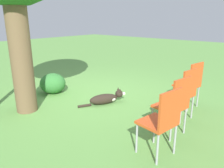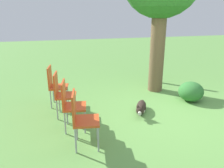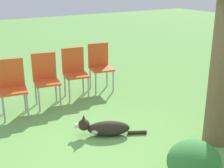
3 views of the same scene
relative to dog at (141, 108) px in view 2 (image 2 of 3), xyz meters
name	(u,v)px [view 2 (image 2 of 3)]	position (x,y,z in m)	size (l,w,h in m)	color
ground_plane	(167,113)	(0.56, -0.18, -0.12)	(30.00, 30.00, 0.00)	#609947
dog	(141,108)	(0.00, 0.00, 0.00)	(0.57, 1.00, 0.33)	#2D231C
fence_post	(157,61)	(1.37, 2.04, 0.58)	(0.11, 0.11, 1.38)	#937551
red_chair_0	(81,116)	(-1.47, -0.95, 0.44)	(0.49, 0.50, 0.97)	#D14C1E
red_chair_1	(70,102)	(-1.59, -0.32, 0.44)	(0.49, 0.50, 0.97)	#D14C1E
red_chair_2	(62,92)	(-1.72, 0.32, 0.44)	(0.49, 0.50, 0.97)	#D14C1E
red_chair_3	(55,83)	(-1.84, 0.95, 0.44)	(0.49, 0.50, 0.97)	#D14C1E
low_shrub	(191,91)	(1.51, 0.34, 0.13)	(0.63, 0.63, 0.50)	#337533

